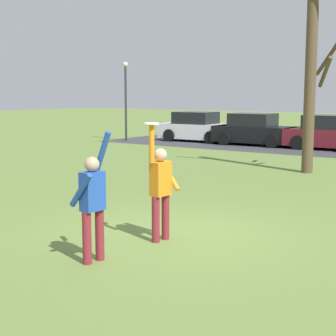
{
  "coord_description": "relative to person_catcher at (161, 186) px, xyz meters",
  "views": [
    {
      "loc": [
        5.39,
        -7.82,
        2.61
      ],
      "look_at": [
        -0.01,
        -0.13,
        1.26
      ],
      "focal_mm": 56.14,
      "sensor_mm": 36.0,
      "label": 1
    }
  ],
  "objects": [
    {
      "name": "bare_tree_tall",
      "position": [
        -0.73,
        9.31,
        2.31
      ],
      "size": [
        1.43,
        1.98,
        7.37
      ],
      "color": "brown",
      "rests_on": "ground_plane"
    },
    {
      "name": "parked_car_black",
      "position": [
        -6.25,
        16.71,
        -0.25
      ],
      "size": [
        4.16,
        2.15,
        1.59
      ],
      "rotation": [
        0.0,
        0.0,
        0.03
      ],
      "color": "black",
      "rests_on": "ground_plane"
    },
    {
      "name": "person_defender",
      "position": [
        -0.16,
        -1.56,
        -0.0
      ],
      "size": [
        0.49,
        0.57,
        2.04
      ],
      "rotation": [
        0.0,
        0.0,
        1.47
      ],
      "color": "maroon",
      "rests_on": "ground_plane"
    },
    {
      "name": "parked_car_white",
      "position": [
        -9.7,
        16.81,
        -0.25
      ],
      "size": [
        4.16,
        2.15,
        1.59
      ],
      "rotation": [
        0.0,
        0.0,
        0.03
      ],
      "color": "white",
      "rests_on": "ground_plane"
    },
    {
      "name": "ground_plane",
      "position": [
        -0.07,
        0.47,
        -0.98
      ],
      "size": [
        120.0,
        120.0,
        0.0
      ],
      "primitive_type": "plane",
      "color": "olive"
    },
    {
      "name": "lamppost_by_lot",
      "position": [
        -13.08,
        14.85,
        1.6
      ],
      "size": [
        0.28,
        0.28,
        4.26
      ],
      "color": "#2D2D33",
      "rests_on": "ground_plane"
    },
    {
      "name": "frisbee_disc",
      "position": [
        -0.02,
        -0.22,
        1.11
      ],
      "size": [
        0.25,
        0.25,
        0.02
      ],
      "primitive_type": "cylinder",
      "color": "white",
      "rests_on": "person_catcher"
    },
    {
      "name": "person_catcher",
      "position": [
        0.0,
        0.0,
        0.0
      ],
      "size": [
        0.49,
        0.56,
        2.08
      ],
      "rotation": [
        0.0,
        0.0,
        -1.67
      ],
      "color": "maroon",
      "rests_on": "ground_plane"
    },
    {
      "name": "parked_car_maroon",
      "position": [
        -2.45,
        16.82,
        -0.25
      ],
      "size": [
        4.16,
        2.15,
        1.59
      ],
      "rotation": [
        0.0,
        0.0,
        0.03
      ],
      "color": "maroon",
      "rests_on": "ground_plane"
    }
  ]
}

